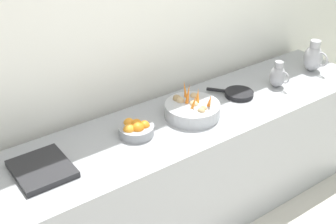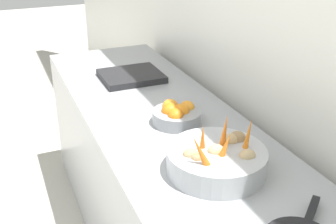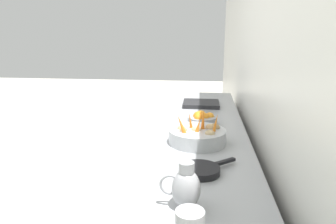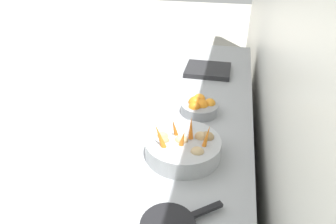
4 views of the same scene
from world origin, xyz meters
The scene contains 3 objects.
vegetable_colander centered at (-1.50, 0.02, 0.92)m, with size 0.37×0.37×0.23m.
orange_bowl centered at (-1.52, -0.40, 0.91)m, with size 0.22×0.22×0.10m.
counter_sink_basin centered at (-1.51, -1.03, 0.88)m, with size 0.34×0.30×0.04m, color #232326.
Camera 2 is at (-0.82, 1.17, 1.73)m, focal length 45.08 mm.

